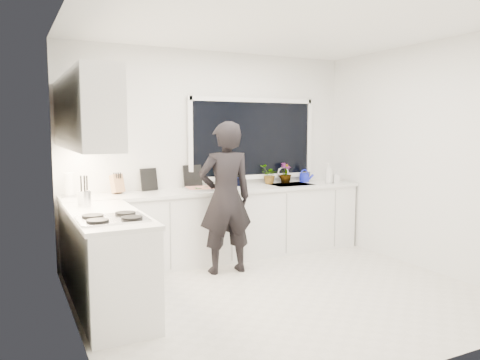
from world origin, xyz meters
TOP-DOWN VIEW (x-y plane):
  - floor at (0.00, 0.00)m, footprint 4.00×3.50m
  - wall_back at (0.00, 1.76)m, footprint 4.00×0.02m
  - wall_left at (-2.01, 0.00)m, footprint 0.02×3.50m
  - wall_right at (2.01, 0.00)m, footprint 0.02×3.50m
  - ceiling at (0.00, 0.00)m, footprint 4.00×3.50m
  - window at (0.60, 1.73)m, footprint 1.80×0.02m
  - base_cabinets_back at (0.00, 1.45)m, footprint 3.92×0.58m
  - base_cabinets_left at (-1.67, 0.35)m, footprint 0.58×1.60m
  - countertop_back at (0.00, 1.44)m, footprint 3.94×0.62m
  - countertop_left at (-1.67, 0.35)m, footprint 0.62×1.60m
  - upper_cabinets at (-1.79, 0.70)m, footprint 0.34×2.10m
  - sink at (1.05, 1.45)m, footprint 0.58×0.42m
  - faucet at (1.05, 1.65)m, footprint 0.03×0.03m
  - stovetop at (-1.69, -0.00)m, footprint 0.56×0.48m
  - person at (-0.21, 0.90)m, footprint 0.68×0.48m
  - pizza_tray at (-0.26, 1.42)m, footprint 0.50×0.40m
  - pizza at (-0.26, 1.42)m, footprint 0.46×0.35m
  - watering_can at (1.39, 1.61)m, footprint 0.18×0.18m
  - paper_towel_roll at (-1.85, 1.55)m, footprint 0.14×0.14m
  - knife_block at (-1.31, 1.59)m, footprint 0.16×0.14m
  - utensil_crock at (-1.80, 0.80)m, footprint 0.16×0.16m
  - picture_frame_large at (-0.89, 1.69)m, footprint 0.22×0.07m
  - picture_frame_small at (-0.31, 1.69)m, footprint 0.25×0.02m
  - herb_plants at (0.66, 1.61)m, footprint 1.19×0.26m
  - soap_bottles at (1.62, 1.30)m, footprint 0.26×0.16m

SIDE VIEW (x-z plane):
  - floor at x=0.00m, z-range -0.02..0.00m
  - base_cabinets_back at x=0.00m, z-range 0.00..0.88m
  - base_cabinets_left at x=-1.67m, z-range 0.00..0.88m
  - sink at x=1.05m, z-range 0.80..0.94m
  - person at x=-0.21m, z-range 0.00..1.77m
  - countertop_back at x=0.00m, z-range 0.88..0.92m
  - countertop_left at x=-1.67m, z-range 0.88..0.92m
  - stovetop at x=-1.69m, z-range 0.92..0.95m
  - pizza_tray at x=-0.26m, z-range 0.92..0.95m
  - pizza at x=-0.26m, z-range 0.95..0.96m
  - watering_can at x=1.39m, z-range 0.92..1.05m
  - utensil_crock at x=-1.80m, z-range 0.92..1.08m
  - faucet at x=1.05m, z-range 0.92..1.14m
  - knife_block at x=-1.31m, z-range 0.92..1.14m
  - paper_towel_roll at x=-1.85m, z-range 0.92..1.18m
  - soap_bottles at x=1.62m, z-range 0.91..1.20m
  - herb_plants at x=0.66m, z-range 0.91..1.21m
  - picture_frame_large at x=-0.89m, z-range 0.92..1.20m
  - picture_frame_small at x=-0.31m, z-range 0.92..1.22m
  - wall_back at x=0.00m, z-range 0.00..2.70m
  - wall_left at x=-2.01m, z-range 0.00..2.70m
  - wall_right at x=2.01m, z-range 0.00..2.70m
  - window at x=0.60m, z-range 1.05..2.05m
  - upper_cabinets at x=-1.79m, z-range 1.50..2.20m
  - ceiling at x=0.00m, z-range 2.70..2.72m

